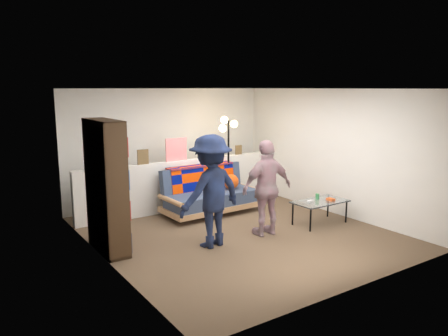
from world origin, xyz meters
The scene contains 10 objects.
ground centered at (0.00, 0.00, 0.00)m, with size 5.00×5.00×0.00m, color brown.
room_shell centered at (0.00, 0.47, 1.67)m, with size 4.60×5.05×2.45m.
half_wall_ledge centered at (0.00, 1.80, 0.50)m, with size 4.45×0.15×1.00m, color silver.
ledge_decor centered at (-0.23, 1.78, 1.18)m, with size 2.97×0.02×0.45m.
futon_sofa centered at (0.25, 1.26, 0.38)m, with size 1.92×0.98×0.81m.
bookshelf centered at (-2.08, 0.41, 0.92)m, with size 0.33×0.98×1.97m.
coffee_table centered at (1.53, -0.42, 0.39)m, with size 1.00×0.55×0.52m.
floor_lamp centered at (0.85, 1.53, 1.31)m, with size 0.43×0.36×1.84m.
person_left centered at (-0.69, -0.27, 0.86)m, with size 1.12×0.64×1.73m, color black.
person_right centered at (0.36, -0.34, 0.79)m, with size 0.93×0.39×1.59m, color #C68092.
Camera 1 is at (-4.12, -5.75, 2.42)m, focal length 35.00 mm.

